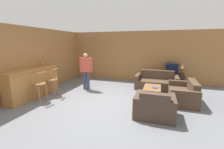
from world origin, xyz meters
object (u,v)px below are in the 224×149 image
Objects in this scene: couch_far at (156,82)px; tv at (172,68)px; bar_chair_mid at (52,81)px; person_by_window at (86,69)px; table_lamp at (182,66)px; armchair_near at (154,107)px; loveseat_right at (184,94)px; coffee_table at (152,89)px; bottle at (43,63)px; book_on_table at (155,88)px; bar_chair_near at (40,86)px; tv_unit at (171,79)px.

couch_far is 3.24× the size of tv.
bar_chair_mid is 4.35m from couch_far.
table_lamp is at bearing 25.15° from person_by_window.
loveseat_right is at bearing 57.59° from armchair_near.
bar_chair_mid reaches higher than armchair_near.
table_lamp reaches higher than coffee_table.
armchair_near is 1.08× the size of coffee_table.
bottle is 0.17× the size of person_by_window.
person_by_window is (-3.55, -1.88, 0.06)m from tv.
couch_far is at bearing -143.07° from table_lamp.
bar_chair_mid is at bearing -24.30° from bottle.
tv is (-0.30, 2.15, 0.56)m from loveseat_right.
couch_far is at bearing 30.27° from bar_chair_mid.
book_on_table is (0.10, -0.08, 0.08)m from coffee_table.
bar_chair_near reaches higher than coffee_table.
bar_chair_mid is 2.14× the size of table_lamp.
bottle reaches higher than bar_chair_near.
tv is at bearing 73.57° from book_on_table.
bottle is (-4.45, 0.87, 0.91)m from armchair_near.
coffee_table is 4.43m from bottle.
bottle is at bearing 168.90° from armchair_near.
bar_chair_mid is at bearing -149.73° from couch_far.
couch_far is 1.32m from coffee_table.
bar_chair_near reaches higher than book_on_table.
couch_far is 1.04m from tv_unit.
bar_chair_near is at bearing -140.33° from tv.
bottle is at bearing -151.83° from tv.
book_on_table is (-0.65, -2.20, -0.40)m from tv.
tv reaches higher than coffee_table.
table_lamp is (5.51, 2.71, -0.26)m from bottle.
armchair_near is at bearing -89.22° from couch_far.
person_by_window reaches higher than armchair_near.
person_by_window reaches higher than bottle.
coffee_table is at bearing 142.52° from book_on_table.
tv_unit is (0.64, 0.82, 0.01)m from couch_far.
person_by_window is (-2.80, 0.25, 0.53)m from coffee_table.
bottle is (-4.41, -1.89, 0.92)m from couch_far.
bar_chair_near is at bearing -143.00° from couch_far.
person_by_window reaches higher than table_lamp.
loveseat_right is at bearing -1.22° from coffee_table.
loveseat_right is at bearing -93.87° from table_lamp.
bar_chair_mid is 3.84m from armchair_near.
armchair_near reaches higher than loveseat_right.
armchair_near is at bearing -30.04° from person_by_window.
bar_chair_near is 4.68× the size of book_on_table.
coffee_table is at bearing -119.32° from table_lamp.
armchair_near is at bearing -99.57° from tv.
bottle reaches higher than tv.
bottle reaches higher than loveseat_right.
tv is at bearing -179.62° from table_lamp.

